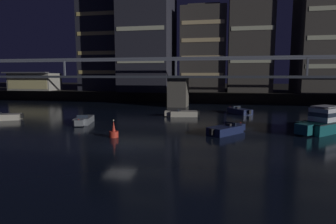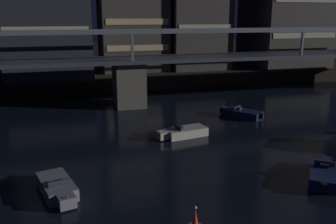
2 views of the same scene
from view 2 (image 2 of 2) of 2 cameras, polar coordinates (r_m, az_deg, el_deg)
far_riverbank at (r=93.26m, az=-11.26°, el=8.41°), size 240.00×80.00×2.20m
river_bridge at (r=45.51m, az=-6.19°, el=6.55°), size 95.80×6.40×9.38m
tower_central at (r=62.43m, az=-5.72°, el=15.91°), size 10.63×9.90×20.49m
speedboat_near_right at (r=24.70m, az=-16.93°, el=-11.21°), size 2.73×5.19×1.16m
speedboat_mid_left at (r=27.61m, az=23.18°, el=-8.97°), size 4.08×4.63×1.16m
speedboat_mid_right at (r=41.69m, az=11.52°, el=-0.20°), size 3.92×4.73×1.16m
speedboat_far_left at (r=34.28m, az=2.49°, el=-3.18°), size 5.23×2.47×1.16m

